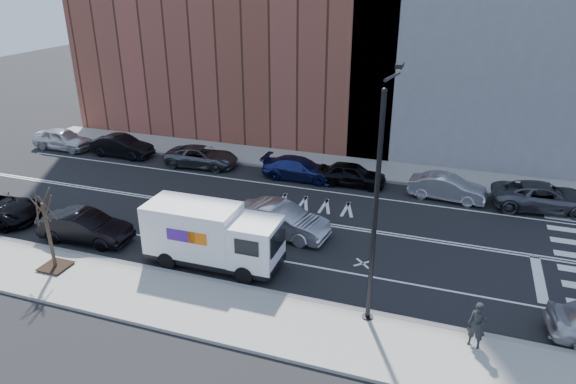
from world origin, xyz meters
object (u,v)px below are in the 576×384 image
Objects in this scene: far_parked_b at (122,146)px; fedex_van at (212,235)px; far_parked_a at (63,139)px; pedestrian at (477,325)px; driving_sedan at (280,220)px.

fedex_van is at bearing -129.98° from far_parked_b.
fedex_van is 21.45m from far_parked_a.
pedestrian reaches higher than far_parked_b.
far_parked_a is at bearing 172.40° from pedestrian.
driving_sedan is 11.17m from pedestrian.
fedex_van is 17.30m from far_parked_b.
far_parked_b is (-13.02, 11.37, -0.75)m from fedex_van.
fedex_van is 11.62m from pedestrian.
fedex_van is 4.27m from driving_sedan.
far_parked_a reaches higher than far_parked_b.
pedestrian is (9.47, -5.92, 0.21)m from driving_sedan.
driving_sedan is at bearing 164.88° from pedestrian.
driving_sedan is at bearing -109.09° from far_parked_a.
driving_sedan reaches higher than far_parked_b.
far_parked_b is 27.93m from pedestrian.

